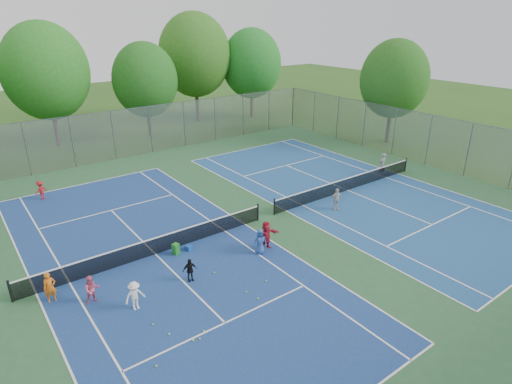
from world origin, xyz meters
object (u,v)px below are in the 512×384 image
at_px(net_right, 348,184).
at_px(ball_crate, 189,248).
at_px(instructor, 382,164).
at_px(net_left, 155,247).
at_px(ball_hopper, 176,249).

relative_size(net_right, ball_crate, 43.12).
xyz_separation_m(net_right, instructor, (4.32, 0.59, 0.38)).
relative_size(net_left, net_right, 1.00).
xyz_separation_m(net_right, ball_crate, (-12.44, -0.62, -0.33)).
bearing_deg(ball_hopper, net_left, 145.35).
distance_m(net_right, ball_hopper, 13.17).
height_order(net_left, ball_crate, net_left).
relative_size(ball_crate, instructor, 0.18).
distance_m(net_right, ball_crate, 12.46).
xyz_separation_m(net_right, ball_hopper, (-13.16, -0.58, -0.17)).
relative_size(net_right, ball_hopper, 22.22).
bearing_deg(net_right, ball_hopper, -177.46).
distance_m(net_left, ball_crate, 1.71).
distance_m(net_right, instructor, 4.38).
height_order(ball_hopper, instructor, instructor).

